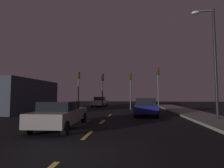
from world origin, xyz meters
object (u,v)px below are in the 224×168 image
(car_stopped_ahead, at_px, (145,107))
(traffic_signal_far_left, at_px, (78,83))
(traffic_signal_center_left, at_px, (102,84))
(car_adjacent_lane, at_px, (61,114))
(car_oncoming_far, at_px, (100,102))
(traffic_signal_far_right, at_px, (158,80))
(traffic_signal_center_right, at_px, (130,84))
(street_lamp_right, at_px, (212,54))

(car_stopped_ahead, bearing_deg, traffic_signal_far_left, 143.47)
(traffic_signal_far_left, height_order, traffic_signal_center_left, traffic_signal_far_left)
(traffic_signal_center_left, relative_size, car_adjacent_lane, 0.98)
(car_adjacent_lane, bearing_deg, traffic_signal_center_left, 89.57)
(car_adjacent_lane, height_order, car_oncoming_far, car_oncoming_far)
(traffic_signal_far_left, xyz_separation_m, traffic_signal_far_right, (10.08, 0.00, 0.21))
(traffic_signal_center_left, distance_m, traffic_signal_center_right, 3.55)
(traffic_signal_far_left, relative_size, traffic_signal_center_left, 1.08)
(car_adjacent_lane, bearing_deg, car_oncoming_far, 94.12)
(traffic_signal_far_left, relative_size, street_lamp_right, 0.61)
(traffic_signal_far_left, relative_size, car_adjacent_lane, 1.05)
(traffic_signal_far_left, distance_m, car_adjacent_lane, 12.89)
(traffic_signal_center_left, height_order, street_lamp_right, street_lamp_right)
(traffic_signal_center_right, relative_size, car_adjacent_lane, 0.99)
(traffic_signal_far_left, bearing_deg, traffic_signal_center_right, -0.01)
(traffic_signal_far_left, distance_m, car_stopped_ahead, 10.32)
(traffic_signal_far_left, height_order, street_lamp_right, street_lamp_right)
(traffic_signal_far_right, relative_size, car_oncoming_far, 1.33)
(traffic_signal_far_right, xyz_separation_m, car_stopped_ahead, (-2.06, -5.94, -2.85))
(traffic_signal_far_right, distance_m, car_stopped_ahead, 6.90)
(traffic_signal_far_left, height_order, traffic_signal_far_right, traffic_signal_far_right)
(traffic_signal_center_left, bearing_deg, traffic_signal_far_right, 0.01)
(car_stopped_ahead, distance_m, street_lamp_right, 6.51)
(traffic_signal_center_right, relative_size, street_lamp_right, 0.58)
(traffic_signal_far_left, xyz_separation_m, car_stopped_ahead, (8.02, -5.94, -2.64))
(traffic_signal_center_left, distance_m, street_lamp_right, 12.77)
(car_stopped_ahead, bearing_deg, traffic_signal_far_right, 70.86)
(traffic_signal_center_left, relative_size, traffic_signal_far_right, 0.87)
(traffic_signal_center_left, relative_size, street_lamp_right, 0.57)
(car_stopped_ahead, height_order, car_adjacent_lane, car_stopped_ahead)
(traffic_signal_center_left, bearing_deg, street_lamp_right, -42.42)
(traffic_signal_center_left, bearing_deg, car_stopped_ahead, -50.63)
(traffic_signal_center_right, bearing_deg, car_stopped_ahead, -77.48)
(traffic_signal_far_left, bearing_deg, traffic_signal_center_left, -0.01)
(traffic_signal_far_right, height_order, car_oncoming_far, traffic_signal_far_right)
(traffic_signal_far_right, bearing_deg, car_oncoming_far, 147.28)
(car_stopped_ahead, relative_size, car_oncoming_far, 1.10)
(traffic_signal_center_left, relative_size, traffic_signal_center_right, 0.99)
(traffic_signal_center_right, height_order, street_lamp_right, street_lamp_right)
(car_adjacent_lane, bearing_deg, car_stopped_ahead, 51.78)
(traffic_signal_far_left, relative_size, traffic_signal_far_right, 0.94)
(car_oncoming_far, distance_m, street_lamp_right, 17.97)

